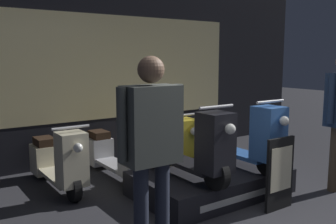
{
  "coord_description": "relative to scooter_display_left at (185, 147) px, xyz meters",
  "views": [
    {
      "loc": [
        -2.7,
        -2.01,
        1.71
      ],
      "look_at": [
        0.14,
        2.08,
        0.98
      ],
      "focal_mm": 40.0,
      "sensor_mm": 36.0,
      "label": 1
    }
  ],
  "objects": [
    {
      "name": "person_left_browsing",
      "position": [
        -0.98,
        -0.81,
        0.37
      ],
      "size": [
        0.63,
        0.27,
        1.73
      ],
      "color": "#232838",
      "rests_on": "ground_plane"
    },
    {
      "name": "price_sign_board",
      "position": [
        0.72,
        -0.8,
        -0.25
      ],
      "size": [
        0.42,
        0.04,
        0.83
      ],
      "color": "black",
      "rests_on": "ground_plane"
    },
    {
      "name": "display_platform",
      "position": [
        0.42,
        0.03,
        -0.52
      ],
      "size": [
        1.87,
        1.18,
        0.3
      ],
      "color": "black",
      "rests_on": "ground_plane"
    },
    {
      "name": "scooter_backrow_2",
      "position": [
        0.58,
        1.3,
        -0.3
      ],
      "size": [
        0.45,
        1.57,
        0.91
      ],
      "color": "black",
      "rests_on": "ground_plane"
    },
    {
      "name": "scooter_backrow_0",
      "position": [
        -1.1,
        1.3,
        -0.3
      ],
      "size": [
        0.45,
        1.57,
        0.91
      ],
      "color": "black",
      "rests_on": "ground_plane"
    },
    {
      "name": "shop_wall_back",
      "position": [
        0.08,
        2.29,
        0.93
      ],
      "size": [
        8.98,
        0.09,
        3.2
      ],
      "color": "black",
      "rests_on": "ground_plane"
    },
    {
      "name": "scooter_backrow_1",
      "position": [
        -0.26,
        1.3,
        -0.3
      ],
      "size": [
        0.45,
        1.57,
        0.91
      ],
      "color": "black",
      "rests_on": "ground_plane"
    },
    {
      "name": "scooter_display_left",
      "position": [
        0.0,
        0.0,
        0.0
      ],
      "size": [
        0.45,
        1.57,
        0.91
      ],
      "color": "black",
      "rests_on": "display_platform"
    },
    {
      "name": "scooter_display_right",
      "position": [
        0.84,
        0.0,
        0.0
      ],
      "size": [
        0.45,
        1.57,
        0.91
      ],
      "color": "black",
      "rests_on": "display_platform"
    }
  ]
}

